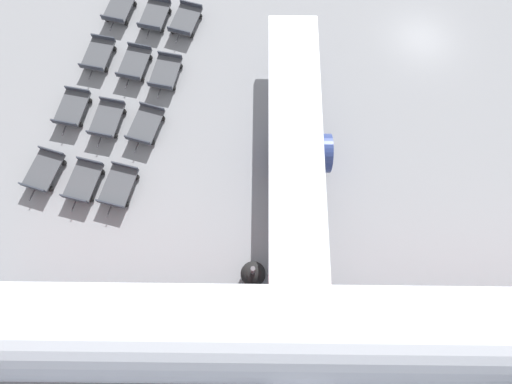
{
  "coord_description": "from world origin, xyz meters",
  "views": [
    {
      "loc": [
        20.35,
        -10.54,
        22.74
      ],
      "look_at": [
        13.15,
        -10.94,
        2.73
      ],
      "focal_mm": 28.0,
      "sensor_mm": 36.0,
      "label": 1
    }
  ],
  "objects_px": {
    "baggage_dolly_row_mid_a_col_d": "(84,181)",
    "baggage_dolly_row_mid_a_col_b": "(135,64)",
    "baggage_dolly_row_near_col_b": "(98,55)",
    "baggage_dolly_row_near_col_c": "(73,108)",
    "baggage_dolly_row_mid_b_col_a": "(186,20)",
    "baggage_dolly_row_mid_a_col_a": "(155,16)",
    "airplane": "(324,333)",
    "baggage_dolly_row_mid_b_col_d": "(119,186)",
    "baggage_dolly_row_near_col_d": "(44,171)",
    "baggage_dolly_row_mid_a_col_c": "(107,119)",
    "baggage_dolly_row_near_col_a": "(120,8)",
    "baggage_dolly_row_mid_b_col_b": "(166,73)",
    "baggage_dolly_row_mid_b_col_c": "(146,125)"
  },
  "relations": [
    {
      "from": "baggage_dolly_row_mid_a_col_b",
      "to": "baggage_dolly_row_mid_a_col_d",
      "type": "bearing_deg",
      "value": -11.17
    },
    {
      "from": "baggage_dolly_row_near_col_d",
      "to": "baggage_dolly_row_mid_a_col_c",
      "type": "relative_size",
      "value": 1.01
    },
    {
      "from": "baggage_dolly_row_mid_a_col_b",
      "to": "baggage_dolly_row_near_col_c",
      "type": "bearing_deg",
      "value": -43.21
    },
    {
      "from": "airplane",
      "to": "baggage_dolly_row_mid_a_col_a",
      "type": "distance_m",
      "value": 23.71
    },
    {
      "from": "baggage_dolly_row_near_col_c",
      "to": "baggage_dolly_row_mid_b_col_c",
      "type": "distance_m",
      "value": 4.99
    },
    {
      "from": "airplane",
      "to": "baggage_dolly_row_near_col_c",
      "type": "relative_size",
      "value": 12.92
    },
    {
      "from": "baggage_dolly_row_near_col_b",
      "to": "baggage_dolly_row_near_col_c",
      "type": "bearing_deg",
      "value": -11.58
    },
    {
      "from": "baggage_dolly_row_near_col_b",
      "to": "baggage_dolly_row_mid_a_col_d",
      "type": "distance_m",
      "value": 9.22
    },
    {
      "from": "baggage_dolly_row_mid_a_col_d",
      "to": "baggage_dolly_row_mid_b_col_b",
      "type": "distance_m",
      "value": 8.89
    },
    {
      "from": "baggage_dolly_row_mid_b_col_b",
      "to": "baggage_dolly_row_near_col_a",
      "type": "bearing_deg",
      "value": -142.63
    },
    {
      "from": "baggage_dolly_row_near_col_c",
      "to": "baggage_dolly_row_mid_b_col_c",
      "type": "xyz_separation_m",
      "value": [
        0.96,
        4.89,
        0.0
      ]
    },
    {
      "from": "airplane",
      "to": "baggage_dolly_row_mid_b_col_d",
      "type": "distance_m",
      "value": 14.33
    },
    {
      "from": "baggage_dolly_row_mid_b_col_a",
      "to": "baggage_dolly_row_mid_a_col_a",
      "type": "bearing_deg",
      "value": -97.43
    },
    {
      "from": "baggage_dolly_row_mid_b_col_c",
      "to": "baggage_dolly_row_near_col_d",
      "type": "bearing_deg",
      "value": -58.83
    },
    {
      "from": "baggage_dolly_row_near_col_c",
      "to": "baggage_dolly_row_near_col_b",
      "type": "bearing_deg",
      "value": 168.42
    },
    {
      "from": "baggage_dolly_row_near_col_b",
      "to": "baggage_dolly_row_mid_b_col_d",
      "type": "relative_size",
      "value": 1.0
    },
    {
      "from": "baggage_dolly_row_near_col_c",
      "to": "baggage_dolly_row_near_col_a",
      "type": "bearing_deg",
      "value": 169.08
    },
    {
      "from": "baggage_dolly_row_near_col_a",
      "to": "baggage_dolly_row_near_col_c",
      "type": "xyz_separation_m",
      "value": [
        8.31,
        -1.6,
        0.0
      ]
    },
    {
      "from": "baggage_dolly_row_mid_a_col_b",
      "to": "baggage_dolly_row_mid_a_col_c",
      "type": "xyz_separation_m",
      "value": [
        4.34,
        -1.06,
        0.0
      ]
    },
    {
      "from": "baggage_dolly_row_near_col_d",
      "to": "baggage_dolly_row_mid_b_col_b",
      "type": "relative_size",
      "value": 1.01
    },
    {
      "from": "baggage_dolly_row_mid_a_col_a",
      "to": "baggage_dolly_row_mid_a_col_d",
      "type": "bearing_deg",
      "value": -11.01
    },
    {
      "from": "baggage_dolly_row_mid_a_col_a",
      "to": "baggage_dolly_row_mid_b_col_a",
      "type": "bearing_deg",
      "value": 82.57
    },
    {
      "from": "baggage_dolly_row_mid_a_col_b",
      "to": "baggage_dolly_row_mid_a_col_c",
      "type": "height_order",
      "value": "same"
    },
    {
      "from": "baggage_dolly_row_near_col_c",
      "to": "baggage_dolly_row_mid_b_col_d",
      "type": "height_order",
      "value": "same"
    },
    {
      "from": "baggage_dolly_row_near_col_a",
      "to": "baggage_dolly_row_near_col_c",
      "type": "relative_size",
      "value": 1.0
    },
    {
      "from": "baggage_dolly_row_mid_a_col_d",
      "to": "baggage_dolly_row_mid_b_col_d",
      "type": "distance_m",
      "value": 2.16
    },
    {
      "from": "baggage_dolly_row_near_col_d",
      "to": "baggage_dolly_row_mid_b_col_c",
      "type": "height_order",
      "value": "same"
    },
    {
      "from": "baggage_dolly_row_mid_a_col_c",
      "to": "baggage_dolly_row_mid_b_col_b",
      "type": "distance_m",
      "value": 4.94
    },
    {
      "from": "baggage_dolly_row_near_col_b",
      "to": "baggage_dolly_row_mid_a_col_a",
      "type": "height_order",
      "value": "same"
    },
    {
      "from": "baggage_dolly_row_mid_a_col_b",
      "to": "baggage_dolly_row_mid_b_col_b",
      "type": "relative_size",
      "value": 1.0
    },
    {
      "from": "baggage_dolly_row_near_col_a",
      "to": "baggage_dolly_row_near_col_b",
      "type": "height_order",
      "value": "same"
    },
    {
      "from": "baggage_dolly_row_mid_a_col_c",
      "to": "baggage_dolly_row_mid_b_col_b",
      "type": "xyz_separation_m",
      "value": [
        -3.73,
        3.23,
        0.0
      ]
    },
    {
      "from": "baggage_dolly_row_near_col_d",
      "to": "baggage_dolly_row_mid_a_col_a",
      "type": "xyz_separation_m",
      "value": [
        -12.18,
        5.01,
        0.0
      ]
    },
    {
      "from": "baggage_dolly_row_near_col_d",
      "to": "baggage_dolly_row_mid_a_col_c",
      "type": "xyz_separation_m",
      "value": [
        -3.73,
        3.17,
        0.0
      ]
    },
    {
      "from": "baggage_dolly_row_near_col_a",
      "to": "baggage_dolly_row_near_col_c",
      "type": "bearing_deg",
      "value": -10.92
    },
    {
      "from": "baggage_dolly_row_mid_b_col_d",
      "to": "baggage_dolly_row_mid_b_col_b",
      "type": "bearing_deg",
      "value": 168.14
    },
    {
      "from": "baggage_dolly_row_mid_a_col_a",
      "to": "baggage_dolly_row_mid_a_col_d",
      "type": "distance_m",
      "value": 12.97
    },
    {
      "from": "baggage_dolly_row_mid_a_col_b",
      "to": "baggage_dolly_row_near_col_d",
      "type": "bearing_deg",
      "value": -27.7
    },
    {
      "from": "baggage_dolly_row_mid_a_col_b",
      "to": "baggage_dolly_row_mid_b_col_b",
      "type": "distance_m",
      "value": 2.26
    },
    {
      "from": "baggage_dolly_row_mid_b_col_c",
      "to": "baggage_dolly_row_mid_b_col_b",
      "type": "bearing_deg",
      "value": 169.82
    },
    {
      "from": "baggage_dolly_row_mid_a_col_c",
      "to": "baggage_dolly_row_mid_b_col_d",
      "type": "xyz_separation_m",
      "value": [
        4.47,
        1.51,
        0.0
      ]
    },
    {
      "from": "baggage_dolly_row_mid_a_col_c",
      "to": "baggage_dolly_row_mid_b_col_c",
      "type": "relative_size",
      "value": 0.99
    },
    {
      "from": "baggage_dolly_row_near_col_b",
      "to": "airplane",
      "type": "bearing_deg",
      "value": 40.98
    },
    {
      "from": "baggage_dolly_row_near_col_b",
      "to": "baggage_dolly_row_near_col_c",
      "type": "distance_m",
      "value": 4.32
    },
    {
      "from": "baggage_dolly_row_near_col_b",
      "to": "baggage_dolly_row_mid_a_col_a",
      "type": "xyz_separation_m",
      "value": [
        -3.55,
        3.35,
        0.0
      ]
    },
    {
      "from": "airplane",
      "to": "baggage_dolly_row_mid_b_col_b",
      "type": "xyz_separation_m",
      "value": [
        -15.84,
        -10.03,
        -2.96
      ]
    },
    {
      "from": "baggage_dolly_row_mid_a_col_a",
      "to": "baggage_dolly_row_mid_a_col_b",
      "type": "bearing_deg",
      "value": -10.69
    },
    {
      "from": "baggage_dolly_row_mid_a_col_c",
      "to": "baggage_dolly_row_mid_b_col_a",
      "type": "xyz_separation_m",
      "value": [
        -8.17,
        4.05,
        0.0
      ]
    },
    {
      "from": "baggage_dolly_row_mid_a_col_d",
      "to": "baggage_dolly_row_mid_a_col_b",
      "type": "bearing_deg",
      "value": 168.83
    },
    {
      "from": "baggage_dolly_row_near_col_b",
      "to": "baggage_dolly_row_mid_b_col_a",
      "type": "relative_size",
      "value": 0.99
    }
  ]
}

